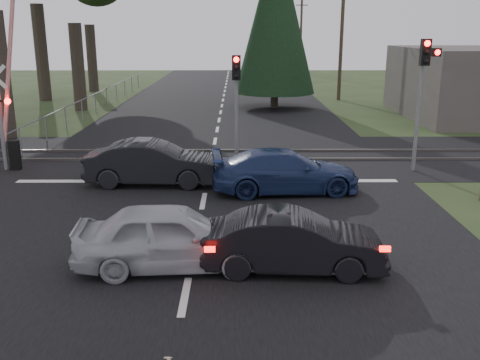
{
  "coord_description": "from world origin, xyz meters",
  "views": [
    {
      "loc": [
        1.02,
        -9.38,
        5.0
      ],
      "look_at": [
        1.09,
        3.75,
        1.3
      ],
      "focal_mm": 40.0,
      "sensor_mm": 36.0,
      "label": 1
    }
  ],
  "objects_px": {
    "crossing_signal": "(6,115)",
    "traffic_signal_center": "(236,91)",
    "traffic_signal_right": "(424,80)",
    "silver_car": "(172,237)",
    "utility_pole_mid": "(342,34)",
    "dark_hatchback": "(293,242)",
    "utility_pole_far": "(301,32)",
    "dark_car_far": "(153,163)",
    "blue_sedan": "(285,171)"
  },
  "relations": [
    {
      "from": "crossing_signal",
      "to": "traffic_signal_center",
      "type": "distance_m",
      "value": 8.36
    },
    {
      "from": "traffic_signal_right",
      "to": "silver_car",
      "type": "relative_size",
      "value": 1.13
    },
    {
      "from": "crossing_signal",
      "to": "traffic_signal_center",
      "type": "xyz_separation_m",
      "value": [
        8.27,
        0.89,
        0.75
      ]
    },
    {
      "from": "traffic_signal_right",
      "to": "utility_pole_mid",
      "type": "xyz_separation_m",
      "value": [
        0.95,
        20.53,
        1.41
      ]
    },
    {
      "from": "crossing_signal",
      "to": "dark_hatchback",
      "type": "height_order",
      "value": "crossing_signal"
    },
    {
      "from": "utility_pole_far",
      "to": "dark_car_far",
      "type": "height_order",
      "value": "utility_pole_far"
    },
    {
      "from": "traffic_signal_right",
      "to": "traffic_signal_center",
      "type": "bearing_deg",
      "value": 169.59
    },
    {
      "from": "utility_pole_far",
      "to": "dark_hatchback",
      "type": "height_order",
      "value": "utility_pole_far"
    },
    {
      "from": "utility_pole_far",
      "to": "blue_sedan",
      "type": "relative_size",
      "value": 1.93
    },
    {
      "from": "crossing_signal",
      "to": "dark_hatchback",
      "type": "distance_m",
      "value": 12.88
    },
    {
      "from": "utility_pole_mid",
      "to": "traffic_signal_center",
      "type": "bearing_deg",
      "value": -111.21
    },
    {
      "from": "utility_pole_mid",
      "to": "crossing_signal",
      "type": "bearing_deg",
      "value": -127.97
    },
    {
      "from": "silver_car",
      "to": "utility_pole_far",
      "type": "bearing_deg",
      "value": -12.89
    },
    {
      "from": "crossing_signal",
      "to": "silver_car",
      "type": "xyz_separation_m",
      "value": [
        6.88,
        -8.43,
        -1.35
      ]
    },
    {
      "from": "traffic_signal_right",
      "to": "utility_pole_far",
      "type": "bearing_deg",
      "value": 88.8
    },
    {
      "from": "utility_pole_far",
      "to": "traffic_signal_center",
      "type": "bearing_deg",
      "value": -99.6
    },
    {
      "from": "crossing_signal",
      "to": "traffic_signal_right",
      "type": "height_order",
      "value": "crossing_signal"
    },
    {
      "from": "blue_sedan",
      "to": "traffic_signal_right",
      "type": "bearing_deg",
      "value": -68.62
    },
    {
      "from": "traffic_signal_right",
      "to": "utility_pole_far",
      "type": "distance_m",
      "value": 45.56
    },
    {
      "from": "dark_hatchback",
      "to": "silver_car",
      "type": "relative_size",
      "value": 0.93
    },
    {
      "from": "silver_car",
      "to": "dark_car_far",
      "type": "distance_m",
      "value": 6.65
    },
    {
      "from": "traffic_signal_right",
      "to": "utility_pole_mid",
      "type": "distance_m",
      "value": 20.6
    },
    {
      "from": "traffic_signal_right",
      "to": "dark_car_far",
      "type": "xyz_separation_m",
      "value": [
        -9.32,
        -1.61,
        -2.59
      ]
    },
    {
      "from": "traffic_signal_right",
      "to": "utility_pole_far",
      "type": "relative_size",
      "value": 0.52
    },
    {
      "from": "traffic_signal_right",
      "to": "blue_sedan",
      "type": "distance_m",
      "value": 6.18
    },
    {
      "from": "utility_pole_far",
      "to": "dark_hatchback",
      "type": "bearing_deg",
      "value": -96.66
    },
    {
      "from": "utility_pole_mid",
      "to": "silver_car",
      "type": "relative_size",
      "value": 2.17
    },
    {
      "from": "crossing_signal",
      "to": "blue_sedan",
      "type": "bearing_deg",
      "value": -15.95
    },
    {
      "from": "dark_hatchback",
      "to": "blue_sedan",
      "type": "xyz_separation_m",
      "value": [
        0.33,
        5.77,
        0.04
      ]
    },
    {
      "from": "blue_sedan",
      "to": "dark_car_far",
      "type": "bearing_deg",
      "value": 73.29
    },
    {
      "from": "utility_pole_far",
      "to": "silver_car",
      "type": "relative_size",
      "value": 2.17
    },
    {
      "from": "crossing_signal",
      "to": "dark_car_far",
      "type": "distance_m",
      "value": 5.98
    },
    {
      "from": "traffic_signal_right",
      "to": "silver_car",
      "type": "xyz_separation_m",
      "value": [
        -7.94,
        -8.12,
        -2.61
      ]
    },
    {
      "from": "traffic_signal_center",
      "to": "utility_pole_mid",
      "type": "bearing_deg",
      "value": 68.79
    },
    {
      "from": "dark_car_far",
      "to": "utility_pole_far",
      "type": "bearing_deg",
      "value": -10.47
    },
    {
      "from": "silver_car",
      "to": "dark_car_far",
      "type": "bearing_deg",
      "value": 8.49
    },
    {
      "from": "utility_pole_far",
      "to": "dark_hatchback",
      "type": "relative_size",
      "value": 2.33
    },
    {
      "from": "silver_car",
      "to": "blue_sedan",
      "type": "bearing_deg",
      "value": -31.13
    },
    {
      "from": "crossing_signal",
      "to": "dark_car_far",
      "type": "height_order",
      "value": "crossing_signal"
    },
    {
      "from": "dark_car_far",
      "to": "silver_car",
      "type": "bearing_deg",
      "value": -166.21
    },
    {
      "from": "traffic_signal_right",
      "to": "silver_car",
      "type": "height_order",
      "value": "traffic_signal_right"
    },
    {
      "from": "utility_pole_mid",
      "to": "blue_sedan",
      "type": "distance_m",
      "value": 24.12
    },
    {
      "from": "silver_car",
      "to": "dark_car_far",
      "type": "height_order",
      "value": "dark_car_far"
    },
    {
      "from": "blue_sedan",
      "to": "utility_pole_far",
      "type": "bearing_deg",
      "value": -12.23
    },
    {
      "from": "blue_sedan",
      "to": "silver_car",
      "type": "bearing_deg",
      "value": 147.18
    },
    {
      "from": "traffic_signal_center",
      "to": "utility_pole_far",
      "type": "relative_size",
      "value": 0.46
    },
    {
      "from": "traffic_signal_right",
      "to": "blue_sedan",
      "type": "xyz_separation_m",
      "value": [
        -5.0,
        -2.5,
        -2.64
      ]
    },
    {
      "from": "traffic_signal_right",
      "to": "dark_hatchback",
      "type": "distance_m",
      "value": 10.2
    },
    {
      "from": "dark_hatchback",
      "to": "silver_car",
      "type": "height_order",
      "value": "silver_car"
    },
    {
      "from": "traffic_signal_center",
      "to": "utility_pole_far",
      "type": "height_order",
      "value": "utility_pole_far"
    }
  ]
}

